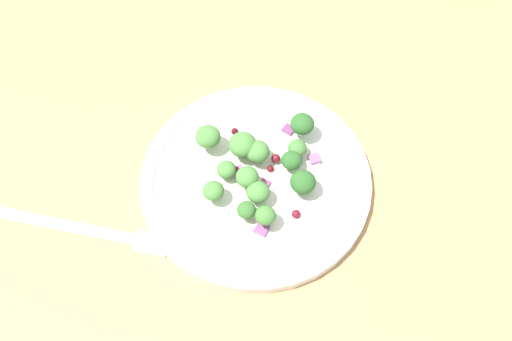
% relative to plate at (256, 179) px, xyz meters
% --- Properties ---
extents(ground_plane, '(1.80, 1.80, 0.02)m').
position_rel_plate_xyz_m(ground_plane, '(-0.00, -0.02, -0.02)').
color(ground_plane, tan).
extents(plate, '(0.25, 0.25, 0.02)m').
position_rel_plate_xyz_m(plate, '(0.00, 0.00, 0.00)').
color(plate, white).
rests_on(plate, ground_plane).
extents(dressing_pool, '(0.14, 0.14, 0.00)m').
position_rel_plate_xyz_m(dressing_pool, '(0.00, 0.00, 0.00)').
color(dressing_pool, white).
rests_on(dressing_pool, plate).
extents(broccoli_floret_0, '(0.02, 0.02, 0.02)m').
position_rel_plate_xyz_m(broccoli_floret_0, '(0.03, -0.04, 0.02)').
color(broccoli_floret_0, '#8EB77A').
rests_on(broccoli_floret_0, plate).
extents(broccoli_floret_1, '(0.03, 0.03, 0.03)m').
position_rel_plate_xyz_m(broccoli_floret_1, '(-0.01, -0.05, 0.02)').
color(broccoli_floret_1, '#ADD18E').
rests_on(broccoli_floret_1, plate).
extents(broccoli_floret_2, '(0.03, 0.03, 0.03)m').
position_rel_plate_xyz_m(broccoli_floret_2, '(0.02, 0.00, 0.02)').
color(broccoli_floret_2, '#9EC684').
rests_on(broccoli_floret_2, plate).
extents(broccoli_floret_3, '(0.02, 0.02, 0.02)m').
position_rel_plate_xyz_m(broccoli_floret_3, '(-0.05, 0.01, 0.02)').
color(broccoli_floret_3, '#ADD18E').
rests_on(broccoli_floret_3, plate).
extents(broccoli_floret_4, '(0.02, 0.02, 0.02)m').
position_rel_plate_xyz_m(broccoli_floret_4, '(-0.01, 0.03, 0.02)').
color(broccoli_floret_4, '#8EB77A').
rests_on(broccoli_floret_4, plate).
extents(broccoli_floret_5, '(0.02, 0.02, 0.02)m').
position_rel_plate_xyz_m(broccoli_floret_5, '(-0.03, 0.04, 0.02)').
color(broccoli_floret_5, '#8EB77A').
rests_on(broccoli_floret_5, plate).
extents(broccoli_floret_6, '(0.03, 0.03, 0.03)m').
position_rel_plate_xyz_m(broccoli_floret_6, '(0.06, -0.04, 0.03)').
color(broccoli_floret_6, '#ADD18E').
rests_on(broccoli_floret_6, plate).
extents(broccoli_floret_7, '(0.02, 0.02, 0.02)m').
position_rel_plate_xyz_m(broccoli_floret_7, '(-0.01, 0.01, 0.03)').
color(broccoli_floret_7, '#ADD18E').
rests_on(broccoli_floret_7, plate).
extents(broccoli_floret_8, '(0.02, 0.02, 0.02)m').
position_rel_plate_xyz_m(broccoli_floret_8, '(0.02, -0.04, 0.02)').
color(broccoli_floret_8, '#ADD18E').
rests_on(broccoli_floret_8, plate).
extents(broccoli_floret_9, '(0.02, 0.02, 0.02)m').
position_rel_plate_xyz_m(broccoli_floret_9, '(-0.05, -0.01, 0.02)').
color(broccoli_floret_9, '#9EC684').
rests_on(broccoli_floret_9, plate).
extents(broccoli_floret_10, '(0.02, 0.02, 0.02)m').
position_rel_plate_xyz_m(broccoli_floret_10, '(-0.03, -0.00, 0.02)').
color(broccoli_floret_10, '#ADD18E').
rests_on(broccoli_floret_10, plate).
extents(broccoli_floret_11, '(0.03, 0.03, 0.03)m').
position_rel_plate_xyz_m(broccoli_floret_11, '(0.03, 0.05, 0.03)').
color(broccoli_floret_11, '#9EC684').
rests_on(broccoli_floret_11, plate).
extents(broccoli_floret_12, '(0.03, 0.03, 0.03)m').
position_rel_plate_xyz_m(broccoli_floret_12, '(0.03, 0.02, 0.03)').
color(broccoli_floret_12, '#9EC684').
rests_on(broccoli_floret_12, plate).
extents(cranberry_0, '(0.01, 0.01, 0.01)m').
position_rel_plate_xyz_m(cranberry_0, '(0.02, -0.02, 0.01)').
color(cranberry_0, maroon).
rests_on(cranberry_0, plate).
extents(cranberry_1, '(0.01, 0.01, 0.01)m').
position_rel_plate_xyz_m(cranberry_1, '(0.01, -0.01, 0.01)').
color(cranberry_1, maroon).
rests_on(cranberry_1, plate).
extents(cranberry_2, '(0.01, 0.01, 0.01)m').
position_rel_plate_xyz_m(cranberry_2, '(0.05, 0.03, 0.01)').
color(cranberry_2, '#4C0A14').
rests_on(cranberry_2, plate).
extents(cranberry_3, '(0.01, 0.01, 0.01)m').
position_rel_plate_xyz_m(cranberry_3, '(-0.04, -0.05, 0.01)').
color(cranberry_3, maroon).
rests_on(cranberry_3, plate).
extents(cranberry_4, '(0.01, 0.01, 0.01)m').
position_rel_plate_xyz_m(cranberry_4, '(0.00, 0.02, 0.01)').
color(cranberry_4, maroon).
rests_on(cranberry_4, plate).
extents(onion_bit_0, '(0.02, 0.02, 0.01)m').
position_rel_plate_xyz_m(onion_bit_0, '(0.00, 0.02, 0.01)').
color(onion_bit_0, '#A35B93').
rests_on(onion_bit_0, plate).
extents(onion_bit_1, '(0.02, 0.02, 0.01)m').
position_rel_plate_xyz_m(onion_bit_1, '(0.03, -0.06, 0.01)').
color(onion_bit_1, '#A35B93').
rests_on(onion_bit_1, plate).
extents(onion_bit_2, '(0.01, 0.01, 0.00)m').
position_rel_plate_xyz_m(onion_bit_2, '(-0.01, -0.01, 0.01)').
color(onion_bit_2, '#843D75').
rests_on(onion_bit_2, plate).
extents(onion_bit_3, '(0.02, 0.02, 0.00)m').
position_rel_plate_xyz_m(onion_bit_3, '(-0.06, -0.01, 0.01)').
color(onion_bit_3, '#934C84').
rests_on(onion_bit_3, plate).
extents(onion_bit_4, '(0.02, 0.02, 0.00)m').
position_rel_plate_xyz_m(onion_bit_4, '(0.06, -0.03, 0.01)').
color(onion_bit_4, '#843D75').
rests_on(onion_bit_4, plate).
extents(fork, '(0.04, 0.19, 0.01)m').
position_rel_plate_xyz_m(fork, '(-0.07, 0.16, -0.01)').
color(fork, silver).
rests_on(fork, ground_plane).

